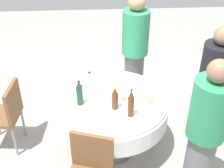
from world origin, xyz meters
TOP-DOWN VIEW (x-y plane):
  - ground_plane at (0.00, 0.00)m, footprint 10.00×10.00m
  - dining_table at (0.00, 0.00)m, footprint 1.25×1.25m
  - bottle_brown_south at (0.02, -0.17)m, footprint 0.07×0.07m
  - bottle_clear_north at (-0.24, 0.13)m, footprint 0.07×0.07m
  - bottle_dark_green_rear at (-0.35, -0.07)m, footprint 0.07×0.07m
  - bottle_brown_left at (0.17, -0.30)m, footprint 0.07×0.07m
  - wine_glass_left at (0.01, 0.00)m, footprint 0.07×0.07m
  - wine_glass_far at (0.10, -0.03)m, footprint 0.07×0.07m
  - plate_outer at (0.33, 0.28)m, footprint 0.23×0.23m
  - plate_east at (0.05, 0.26)m, footprint 0.20×0.20m
  - plate_front at (0.40, -0.08)m, footprint 0.23×0.23m
  - spoon_north at (-0.19, -0.35)m, footprint 0.06×0.18m
  - folded_napkin at (-0.15, -0.10)m, footprint 0.18×0.18m
  - person_south at (0.35, 0.80)m, footprint 0.34×0.34m
  - person_north at (1.12, 0.03)m, footprint 0.34×0.34m
  - person_rear at (0.77, -0.74)m, footprint 0.34×0.34m
  - chair_near at (-1.21, 0.12)m, footprint 0.44×0.44m

SIDE VIEW (x-z plane):
  - ground_plane at x=0.00m, z-range 0.00..0.00m
  - chair_near at x=-1.21m, z-range 0.08..0.95m
  - dining_table at x=0.00m, z-range 0.22..0.96m
  - spoon_north at x=-0.19m, z-range 0.74..0.74m
  - plate_front at x=0.40m, z-range 0.73..0.77m
  - plate_outer at x=0.33m, z-range 0.73..0.77m
  - plate_east at x=0.05m, z-range 0.73..0.77m
  - folded_napkin at x=-0.15m, z-range 0.74..0.76m
  - person_north at x=1.12m, z-range 0.03..1.58m
  - wine_glass_left at x=0.01m, z-range 0.77..0.91m
  - person_rear at x=0.77m, z-range 0.04..1.64m
  - wine_glass_far at x=0.10m, z-range 0.77..0.92m
  - bottle_clear_north at x=-0.24m, z-range 0.73..1.00m
  - bottle_brown_south at x=0.02m, z-range 0.73..1.00m
  - person_south at x=0.35m, z-range 0.04..1.71m
  - bottle_dark_green_rear at x=-0.35m, z-range 0.73..1.02m
  - bottle_brown_left at x=0.17m, z-range 0.73..1.05m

